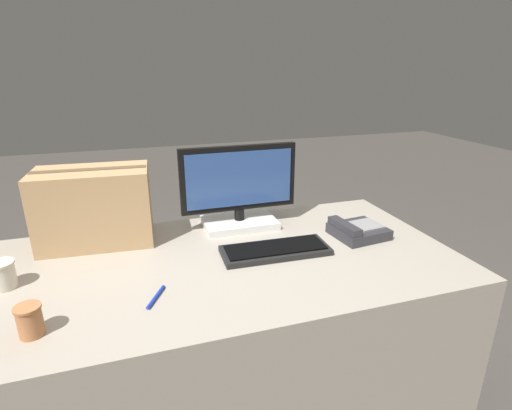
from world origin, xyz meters
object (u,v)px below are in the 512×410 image
keyboard (275,250)px  cardboard_box (95,207)px  pen_marker (156,297)px  desk_phone (357,230)px  monitor (239,193)px  paper_cup_right (30,321)px  paper_cup_left (2,275)px

keyboard → cardboard_box: bearing=155.8°
keyboard → pen_marker: (-0.47, -0.18, -0.01)m
desk_phone → pen_marker: (-0.86, -0.23, -0.02)m
monitor → desk_phone: (0.45, -0.26, -0.13)m
desk_phone → paper_cup_right: 1.23m
monitor → pen_marker: 0.66m
monitor → paper_cup_right: (-0.75, -0.57, -0.11)m
cardboard_box → pen_marker: (0.19, -0.51, -0.15)m
cardboard_box → pen_marker: cardboard_box is taller
desk_phone → pen_marker: 0.89m
paper_cup_left → paper_cup_right: (0.14, -0.30, -0.00)m
monitor → desk_phone: 0.54m
desk_phone → pen_marker: bearing=-171.5°
cardboard_box → pen_marker: bearing=-69.5°
pen_marker → monitor: bearing=167.6°
monitor → paper_cup_left: 0.93m
keyboard → paper_cup_left: bearing=179.7°
desk_phone → pen_marker: desk_phone is taller
desk_phone → cardboard_box: cardboard_box is taller
monitor → paper_cup_right: monitor is taller
monitor → paper_cup_left: monitor is taller
paper_cup_left → cardboard_box: (0.28, 0.29, 0.11)m
monitor → pen_marker: (-0.41, -0.49, -0.15)m
paper_cup_left → pen_marker: 0.52m
cardboard_box → pen_marker: 0.56m
monitor → desk_phone: monitor is taller
keyboard → desk_phone: (0.39, 0.04, 0.01)m
paper_cup_right → pen_marker: size_ratio=0.78×
keyboard → pen_marker: 0.50m
keyboard → desk_phone: 0.39m
desk_phone → pen_marker: size_ratio=1.97×
paper_cup_left → cardboard_box: 0.42m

